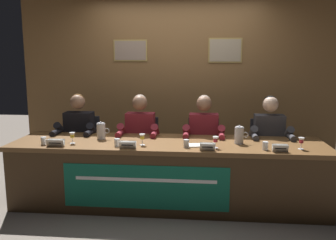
{
  "coord_description": "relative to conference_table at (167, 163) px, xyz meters",
  "views": [
    {
      "loc": [
        0.38,
        -3.97,
        1.68
      ],
      "look_at": [
        0.0,
        0.0,
        0.98
      ],
      "focal_mm": 38.62,
      "sensor_mm": 36.0,
      "label": 1
    }
  ],
  "objects": [
    {
      "name": "wall_back_panelled",
      "position": [
        0.0,
        1.61,
        0.79
      ],
      "size": [
        4.72,
        0.14,
        2.6
      ],
      "color": "brown",
      "rests_on": "ground_plane"
    },
    {
      "name": "conference_table",
      "position": [
        0.0,
        0.0,
        0.0
      ],
      "size": [
        3.52,
        0.88,
        0.73
      ],
      "color": "brown",
      "rests_on": "ground_plane"
    },
    {
      "name": "juice_glass_far_right",
      "position": [
        1.42,
        -0.09,
        0.31
      ],
      "size": [
        0.06,
        0.06,
        0.12
      ],
      "color": "white",
      "rests_on": "conference_table"
    },
    {
      "name": "water_pitcher_left_side",
      "position": [
        -0.79,
        0.18,
        0.32
      ],
      "size": [
        0.15,
        0.1,
        0.21
      ],
      "color": "silver",
      "rests_on": "conference_table"
    },
    {
      "name": "water_cup_far_right",
      "position": [
        1.04,
        -0.15,
        0.26
      ],
      "size": [
        0.06,
        0.06,
        0.08
      ],
      "color": "silver",
      "rests_on": "conference_table"
    },
    {
      "name": "nameplate_far_right",
      "position": [
        1.18,
        -0.22,
        0.26
      ],
      "size": [
        0.16,
        0.06,
        0.08
      ],
      "color": "white",
      "rests_on": "conference_table"
    },
    {
      "name": "nameplate_center_left",
      "position": [
        -0.39,
        -0.23,
        0.26
      ],
      "size": [
        0.18,
        0.06,
        0.08
      ],
      "color": "white",
      "rests_on": "conference_table"
    },
    {
      "name": "document_stack_center_right",
      "position": [
        0.35,
        -0.04,
        0.23
      ],
      "size": [
        0.23,
        0.18,
        0.01
      ],
      "color": "white",
      "rests_on": "conference_table"
    },
    {
      "name": "water_pitcher_right_side",
      "position": [
        0.8,
        0.1,
        0.32
      ],
      "size": [
        0.15,
        0.1,
        0.21
      ],
      "color": "silver",
      "rests_on": "conference_table"
    },
    {
      "name": "juice_glass_center_left",
      "position": [
        -0.26,
        -0.07,
        0.31
      ],
      "size": [
        0.06,
        0.06,
        0.12
      ],
      "color": "white",
      "rests_on": "conference_table"
    },
    {
      "name": "chair_center_right",
      "position": [
        0.41,
        0.74,
        -0.08
      ],
      "size": [
        0.44,
        0.45,
        0.89
      ],
      "color": "black",
      "rests_on": "ground_plane"
    },
    {
      "name": "panelist_far_left",
      "position": [
        -1.2,
        0.54,
        0.19
      ],
      "size": [
        0.51,
        0.48,
        1.21
      ],
      "color": "black",
      "rests_on": "ground_plane"
    },
    {
      "name": "chair_center_left",
      "position": [
        -0.4,
        0.74,
        -0.08
      ],
      "size": [
        0.44,
        0.45,
        0.89
      ],
      "color": "black",
      "rests_on": "ground_plane"
    },
    {
      "name": "juice_glass_center_right",
      "position": [
        0.53,
        -0.12,
        0.31
      ],
      "size": [
        0.06,
        0.06,
        0.12
      ],
      "color": "white",
      "rests_on": "conference_table"
    },
    {
      "name": "panelist_center_right",
      "position": [
        0.41,
        0.54,
        0.19
      ],
      "size": [
        0.51,
        0.48,
        1.21
      ],
      "color": "black",
      "rests_on": "ground_plane"
    },
    {
      "name": "juice_glass_far_left",
      "position": [
        -1.05,
        -0.07,
        0.31
      ],
      "size": [
        0.06,
        0.06,
        0.12
      ],
      "color": "white",
      "rests_on": "conference_table"
    },
    {
      "name": "chair_far_left",
      "position": [
        -1.2,
        0.74,
        -0.08
      ],
      "size": [
        0.44,
        0.45,
        0.89
      ],
      "color": "black",
      "rests_on": "ground_plane"
    },
    {
      "name": "panelist_far_right",
      "position": [
        1.21,
        0.54,
        0.19
      ],
      "size": [
        0.51,
        0.48,
        1.21
      ],
      "color": "black",
      "rests_on": "ground_plane"
    },
    {
      "name": "nameplate_far_left",
      "position": [
        -1.18,
        -0.22,
        0.26
      ],
      "size": [
        0.19,
        0.06,
        0.08
      ],
      "color": "white",
      "rests_on": "conference_table"
    },
    {
      "name": "ground_plane",
      "position": [
        0.0,
        0.12,
        -0.51
      ],
      "size": [
        12.0,
        12.0,
        0.0
      ],
      "primitive_type": "plane",
      "color": "#70665B"
    },
    {
      "name": "water_cup_center_left",
      "position": [
        -0.52,
        -0.15,
        0.26
      ],
      "size": [
        0.06,
        0.06,
        0.08
      ],
      "color": "silver",
      "rests_on": "conference_table"
    },
    {
      "name": "chair_far_right",
      "position": [
        1.21,
        0.74,
        -0.08
      ],
      "size": [
        0.44,
        0.45,
        0.89
      ],
      "color": "black",
      "rests_on": "ground_plane"
    },
    {
      "name": "panelist_center_left",
      "position": [
        -0.4,
        0.54,
        0.19
      ],
      "size": [
        0.51,
        0.48,
        1.21
      ],
      "color": "black",
      "rests_on": "ground_plane"
    },
    {
      "name": "water_cup_center_right",
      "position": [
        0.22,
        -0.13,
        0.26
      ],
      "size": [
        0.06,
        0.06,
        0.08
      ],
      "color": "silver",
      "rests_on": "conference_table"
    },
    {
      "name": "water_cup_far_left",
      "position": [
        -1.34,
        -0.15,
        0.26
      ],
      "size": [
        0.06,
        0.06,
        0.08
      ],
      "color": "silver",
      "rests_on": "conference_table"
    },
    {
      "name": "nameplate_center_right",
      "position": [
        0.44,
        -0.24,
        0.26
      ],
      "size": [
        0.16,
        0.06,
        0.08
      ],
      "color": "white",
      "rests_on": "conference_table"
    }
  ]
}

